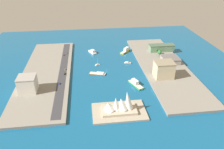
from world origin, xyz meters
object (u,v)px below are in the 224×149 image
(sailboat_small_white, at_px, (97,65))
(carpark_squat_concrete, at_px, (170,60))
(ferry_white_commuter, at_px, (93,52))
(traffic_light_waterfront, at_px, (66,74))
(ferry_green_doubledeck, at_px, (136,84))
(barge_flat_brown, at_px, (98,74))
(ferry_yellow_fast, at_px, (126,50))
(suv_black, at_px, (65,74))
(hotel_broad_white, at_px, (28,84))
(hatchback_blue, at_px, (59,83))
(terminal_long_green, at_px, (161,48))
(office_block_beige, at_px, (164,70))
(taxi_yellow_cab, at_px, (65,69))
(sedan_silver, at_px, (67,53))
(yacht_sleek_gray, at_px, (128,63))
(opera_landmark, at_px, (120,105))
(pickup_red, at_px, (64,55))

(sailboat_small_white, bearing_deg, carpark_squat_concrete, 175.33)
(ferry_white_commuter, distance_m, traffic_light_waterfront, 98.80)
(ferry_green_doubledeck, bearing_deg, barge_flat_brown, -37.80)
(ferry_yellow_fast, distance_m, traffic_light_waterfront, 133.73)
(ferry_white_commuter, xyz_separation_m, suv_black, (44.44, 82.26, 1.75))
(hotel_broad_white, bearing_deg, carpark_squat_concrete, -163.90)
(carpark_squat_concrete, relative_size, suv_black, 5.59)
(carpark_squat_concrete, xyz_separation_m, suv_black, (167.71, 20.13, -3.53))
(ferry_white_commuter, height_order, hatchback_blue, ferry_white_commuter)
(ferry_green_doubledeck, height_order, terminal_long_green, terminal_long_green)
(sailboat_small_white, relative_size, ferry_white_commuter, 0.55)
(office_block_beige, relative_size, taxi_yellow_cab, 5.89)
(ferry_green_doubledeck, relative_size, suv_black, 5.87)
(terminal_long_green, relative_size, sedan_silver, 9.73)
(ferry_yellow_fast, bearing_deg, ferry_green_doubledeck, 86.19)
(yacht_sleek_gray, xyz_separation_m, taxi_yellow_cab, (99.38, 16.08, 2.55))
(sailboat_small_white, distance_m, barge_flat_brown, 30.78)
(office_block_beige, bearing_deg, opera_landmark, 42.83)
(office_block_beige, distance_m, hotel_broad_white, 183.19)
(carpark_squat_concrete, relative_size, taxi_yellow_cab, 6.08)
(barge_flat_brown, relative_size, suv_black, 5.24)
(taxi_yellow_cab, bearing_deg, ferry_white_commuter, -122.95)
(taxi_yellow_cab, bearing_deg, barge_flat_brown, 163.65)
(hotel_broad_white, height_order, opera_landmark, opera_landmark)
(traffic_light_waterfront, bearing_deg, ferry_yellow_fast, -139.71)
(suv_black, bearing_deg, opera_landmark, 125.18)
(office_block_beige, distance_m, opera_landmark, 100.51)
(ferry_green_doubledeck, bearing_deg, office_block_beige, -163.43)
(ferry_yellow_fast, relative_size, suv_black, 4.79)
(ferry_yellow_fast, relative_size, yacht_sleek_gray, 1.86)
(sailboat_small_white, height_order, pickup_red, sailboat_small_white)
(hotel_broad_white, bearing_deg, yacht_sleek_gray, -153.71)
(hatchback_blue, bearing_deg, ferry_yellow_fast, -135.92)
(sailboat_small_white, bearing_deg, hotel_broad_white, 37.29)
(barge_flat_brown, distance_m, traffic_light_waterfront, 46.56)
(ferry_green_doubledeck, distance_m, hatchback_blue, 103.15)
(ferry_green_doubledeck, distance_m, opera_landmark, 63.98)
(ferry_yellow_fast, xyz_separation_m, ferry_green_doubledeck, (7.83, 117.67, -0.43))
(carpark_squat_concrete, height_order, sedan_silver, carpark_squat_concrete)
(barge_flat_brown, bearing_deg, hotel_broad_white, 23.43)
(traffic_light_waterfront, bearing_deg, taxi_yellow_cab, -81.08)
(office_block_beige, height_order, pickup_red, office_block_beige)
(pickup_red, bearing_deg, yacht_sleek_gray, 159.19)
(ferry_green_doubledeck, xyz_separation_m, hatchback_blue, (102.57, -10.77, 1.45))
(ferry_yellow_fast, xyz_separation_m, sedan_silver, (105.92, 2.70, 1.07))
(ferry_yellow_fast, xyz_separation_m, hotel_broad_white, (147.63, 119.73, 10.63))
(hotel_broad_white, xyz_separation_m, traffic_light_waterfront, (-45.68, -33.30, -6.14))
(ferry_white_commuter, xyz_separation_m, office_block_beige, (-95.50, 108.07, 12.56))
(terminal_long_green, relative_size, carpark_squat_concrete, 1.66)
(barge_flat_brown, distance_m, opera_landmark, 95.15)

